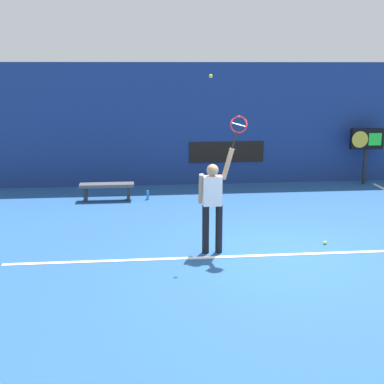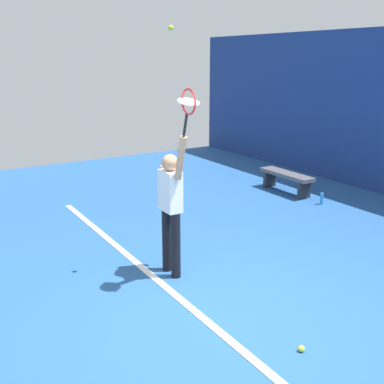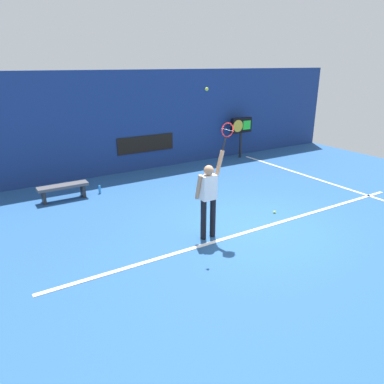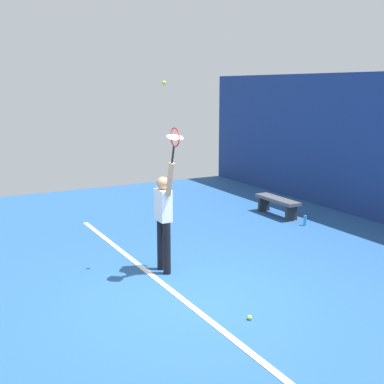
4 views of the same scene
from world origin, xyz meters
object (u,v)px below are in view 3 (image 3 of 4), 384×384
object	(u,v)px
tennis_player	(208,195)
court_bench	(63,189)
tennis_racket	(227,131)
spare_ball	(274,212)
water_bottle	(100,189)
scoreboard_clock	(241,127)
tennis_ball	(207,89)

from	to	relation	value
tennis_player	court_bench	xyz separation A→B (m)	(-2.18, 4.17, -0.67)
tennis_racket	spare_ball	bearing A→B (deg)	7.47
tennis_racket	water_bottle	xyz separation A→B (m)	(-1.58, 4.17, -2.25)
tennis_player	water_bottle	distance (m)	4.41
scoreboard_clock	tennis_ball	bearing A→B (deg)	-134.77
tennis_player	tennis_racket	distance (m)	1.43
spare_ball	court_bench	bearing A→B (deg)	138.54
scoreboard_clock	water_bottle	distance (m)	6.64
water_bottle	tennis_ball	bearing A→B (deg)	-75.20
tennis_player	spare_ball	xyz separation A→B (m)	(2.27, 0.23, -0.98)
tennis_racket	scoreboard_clock	size ratio (longest dim) A/B	0.38
court_bench	spare_ball	world-z (taller)	court_bench
court_bench	tennis_player	bearing A→B (deg)	-62.36
scoreboard_clock	court_bench	distance (m)	7.63
tennis_player	court_bench	size ratio (longest dim) A/B	1.42
tennis_racket	spare_ball	distance (m)	2.97
tennis_ball	court_bench	size ratio (longest dim) A/B	0.05
tennis_player	tennis_ball	bearing A→B (deg)	128.50
scoreboard_clock	spare_ball	distance (m)	6.13
tennis_ball	spare_ball	distance (m)	3.96
tennis_ball	court_bench	distance (m)	5.47
tennis_ball	spare_ball	bearing A→B (deg)	4.42
scoreboard_clock	spare_ball	xyz separation A→B (m)	(-3.01, -5.19, -1.24)
tennis_ball	tennis_player	bearing A→B (deg)	-51.50
tennis_ball	water_bottle	xyz separation A→B (m)	(-1.09, 4.12, -3.12)
water_bottle	spare_ball	world-z (taller)	water_bottle
tennis_ball	scoreboard_clock	size ratio (longest dim) A/B	0.04
tennis_racket	tennis_ball	size ratio (longest dim) A/B	9.21
court_bench	water_bottle	distance (m)	1.08
water_bottle	spare_ball	xyz separation A→B (m)	(3.40, -3.94, -0.09)
tennis_racket	scoreboard_clock	distance (m)	7.35
scoreboard_clock	spare_ball	bearing A→B (deg)	-120.13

